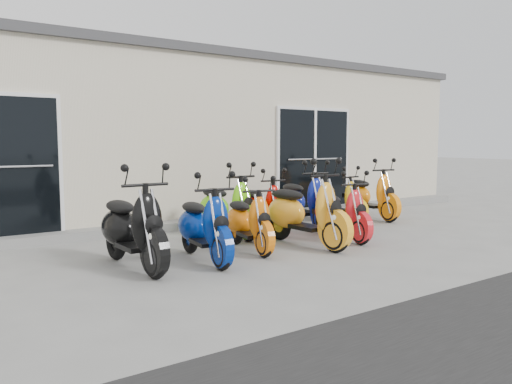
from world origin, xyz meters
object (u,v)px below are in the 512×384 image
scooter_back_red (263,199)px  scooter_back_extra (370,188)px  scooter_front_black (132,216)px  scooter_back_green (227,199)px  scooter_front_blue (203,216)px  scooter_front_orange_a (248,213)px  scooter_back_blue (303,193)px  scooter_front_orange_b (305,202)px  scooter_back_yellow (336,194)px  scooter_front_red (341,204)px

scooter_back_red → scooter_back_extra: bearing=1.6°
scooter_front_black → scooter_back_extra: scooter_front_black is taller
scooter_back_green → scooter_back_red: scooter_back_green is taller
scooter_front_blue → scooter_front_orange_a: scooter_front_blue is taller
scooter_back_blue → scooter_front_black: bearing=-155.8°
scooter_front_orange_b → scooter_back_yellow: bearing=31.2°
scooter_front_red → scooter_back_red: bearing=121.8°
scooter_front_blue → scooter_front_orange_b: scooter_front_orange_b is taller
scooter_front_black → scooter_back_green: bearing=27.1°
scooter_back_yellow → scooter_front_orange_a: bearing=-163.5°
scooter_front_blue → scooter_front_orange_a: bearing=19.9°
scooter_back_green → scooter_back_yellow: (2.56, 0.10, -0.07)m
scooter_front_blue → scooter_back_blue: size_ratio=0.96×
scooter_back_green → scooter_back_yellow: 2.57m
scooter_back_extra → scooter_back_red: bearing=-175.3°
scooter_front_orange_b → scooter_back_red: 1.44m
scooter_front_blue → scooter_front_red: scooter_front_blue is taller
scooter_front_blue → scooter_back_blue: bearing=31.4°
scooter_back_green → scooter_back_extra: 3.41m
scooter_front_orange_b → scooter_back_green: scooter_front_orange_b is taller
scooter_front_blue → scooter_back_blue: (2.81, 1.34, 0.02)m
scooter_front_blue → scooter_front_red: bearing=7.6°
scooter_front_red → scooter_back_blue: scooter_back_blue is taller
scooter_front_blue → scooter_back_red: 2.41m
scooter_back_red → scooter_front_orange_b: bearing=-95.4°
scooter_back_extra → scooter_front_orange_a: bearing=-156.7°
scooter_front_orange_a → scooter_back_red: size_ratio=0.98×
scooter_back_green → scooter_back_blue: (1.65, 0.00, -0.00)m
scooter_front_red → scooter_back_green: size_ratio=0.90×
scooter_front_orange_b → scooter_back_yellow: (2.00, 1.43, -0.12)m
scooter_back_red → scooter_back_blue: 0.87m
scooter_back_red → scooter_back_yellow: 1.78m
scooter_front_black → scooter_back_yellow: bearing=12.8°
scooter_front_blue → scooter_back_green: size_ratio=0.96×
scooter_front_orange_b → scooter_back_green: bearing=108.6°
scooter_front_orange_b → scooter_back_red: size_ratio=1.19×
scooter_front_orange_a → scooter_front_red: scooter_front_red is taller
scooter_back_yellow → scooter_back_extra: bearing=-13.1°
scooter_front_orange_b → scooter_front_red: scooter_front_orange_b is taller
scooter_front_blue → scooter_back_green: bearing=55.0°
scooter_back_yellow → scooter_back_extra: (0.85, -0.10, 0.07)m
scooter_back_red → scooter_back_blue: bearing=-2.2°
scooter_front_blue → scooter_back_yellow: (3.73, 1.43, -0.05)m
scooter_front_orange_a → scooter_front_orange_b: bearing=-4.2°
scooter_back_red → scooter_back_blue: scooter_back_blue is taller
scooter_front_red → scooter_back_yellow: (1.19, 1.36, -0.01)m
scooter_front_orange_b → scooter_back_red: (0.22, 1.42, -0.11)m
scooter_front_orange_a → scooter_back_extra: bearing=25.8°
scooter_back_yellow → scooter_back_green: bearing=175.6°
scooter_front_orange_a → scooter_back_blue: (1.96, 1.13, 0.07)m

